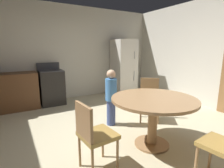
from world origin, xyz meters
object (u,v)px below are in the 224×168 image
(oven_range, at_px, (52,87))
(person_child, at_px, (111,96))
(dining_table, at_px, (153,108))
(chair_west, at_px, (93,133))
(refrigerator, at_px, (124,67))
(chair_northeast, at_px, (149,96))

(oven_range, bearing_deg, person_child, -70.12)
(dining_table, xyz_separation_m, chair_west, (-1.02, -0.08, -0.11))
(refrigerator, relative_size, person_child, 1.61)
(dining_table, bearing_deg, person_child, 100.13)
(dining_table, distance_m, chair_west, 1.03)
(chair_northeast, bearing_deg, person_child, -62.37)
(oven_range, xyz_separation_m, refrigerator, (2.30, -0.05, 0.41))
(oven_range, bearing_deg, chair_west, -92.65)
(oven_range, distance_m, chair_west, 3.02)
(dining_table, relative_size, person_child, 1.16)
(refrigerator, relative_size, dining_table, 1.40)
(chair_northeast, height_order, chair_west, same)
(person_child, bearing_deg, dining_table, 0.00)
(refrigerator, distance_m, chair_west, 3.85)
(chair_west, relative_size, person_child, 0.80)
(oven_range, relative_size, chair_northeast, 1.26)
(refrigerator, height_order, person_child, refrigerator)
(oven_range, distance_m, refrigerator, 2.33)
(refrigerator, relative_size, chair_northeast, 2.02)
(oven_range, distance_m, person_child, 2.10)
(chair_northeast, height_order, person_child, person_child)
(chair_northeast, bearing_deg, dining_table, -0.00)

